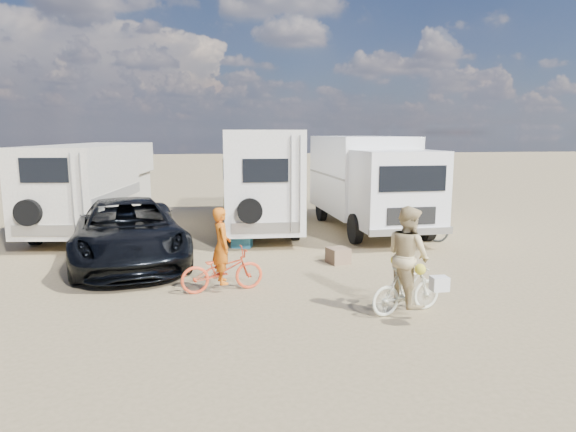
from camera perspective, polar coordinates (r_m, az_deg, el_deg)
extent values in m
plane|color=tan|center=(10.66, -0.30, -8.58)|extent=(140.00, 140.00, 0.00)
imported|color=black|center=(13.51, -17.69, -1.66)|extent=(3.71, 6.17, 1.60)
imported|color=#E94B24|center=(10.68, -7.45, -6.07)|extent=(1.81, 0.89, 0.91)
imported|color=silver|center=(9.59, 13.26, -8.08)|extent=(1.56, 0.81, 0.90)
imported|color=#CB5E12|center=(10.60, -7.49, -4.27)|extent=(0.48, 0.64, 1.60)
imported|color=#CEB57F|center=(9.47, 13.37, -5.43)|extent=(0.90, 1.03, 1.82)
imported|color=#292C29|center=(15.91, 14.50, -1.12)|extent=(1.88, 1.27, 0.94)
cube|color=#236385|center=(14.70, -5.23, -2.67)|extent=(0.65, 0.54, 0.45)
cube|color=#7E6148|center=(12.94, 5.69, -4.48)|extent=(0.61, 0.61, 0.39)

